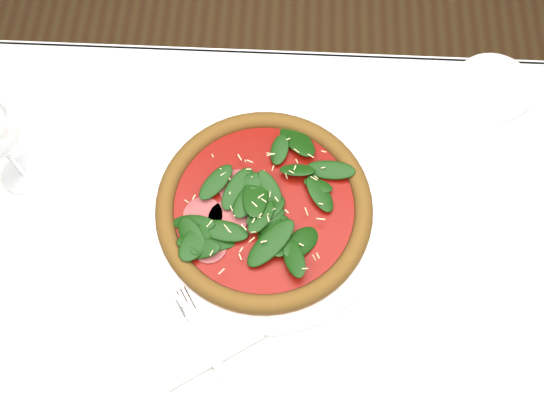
{
  "coord_description": "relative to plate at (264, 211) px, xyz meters",
  "views": [
    {
      "loc": [
        0.01,
        -0.28,
        1.65
      ],
      "look_at": [
        -0.01,
        0.09,
        0.77
      ],
      "focal_mm": 40.0,
      "sensor_mm": 36.0,
      "label": 1
    }
  ],
  "objects": [
    {
      "name": "dining_table",
      "position": [
        0.02,
        -0.08,
        -0.11
      ],
      "size": [
        1.21,
        0.81,
        0.75
      ],
      "color": "silver",
      "rests_on": "ground"
    },
    {
      "name": "plate",
      "position": [
        0.0,
        0.0,
        0.0
      ],
      "size": [
        0.39,
        0.39,
        0.02
      ],
      "color": "white",
      "rests_on": "dining_table"
    },
    {
      "name": "fork",
      "position": [
        -0.09,
        -0.19,
        0.01
      ],
      "size": [
        0.09,
        0.13,
        0.0
      ],
      "rotation": [
        0.0,
        0.0,
        0.57
      ],
      "color": "silver",
      "rests_on": "napkin"
    },
    {
      "name": "ground",
      "position": [
        0.02,
        -0.08,
        -0.76
      ],
      "size": [
        6.0,
        6.0,
        0.0
      ],
      "primitive_type": "plane",
      "color": "brown",
      "rests_on": "ground"
    },
    {
      "name": "napkin",
      "position": [
        -0.07,
        -0.21,
        -0.0
      ],
      "size": [
        0.17,
        0.14,
        0.01
      ],
      "primitive_type": "cube",
      "rotation": [
        0.0,
        0.0,
        0.56
      ],
      "color": "silver",
      "rests_on": "dining_table"
    },
    {
      "name": "pizza",
      "position": [
        0.0,
        0.0,
        0.02
      ],
      "size": [
        0.4,
        0.4,
        0.04
      ],
      "rotation": [
        0.0,
        0.0,
        -0.18
      ],
      "color": "#A06226",
      "rests_on": "plate"
    },
    {
      "name": "saucer_far",
      "position": [
        0.39,
        0.26,
        -0.0
      ],
      "size": [
        0.14,
        0.14,
        0.01
      ],
      "color": "white",
      "rests_on": "dining_table"
    }
  ]
}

